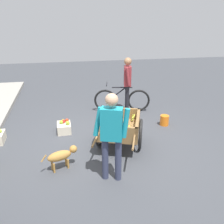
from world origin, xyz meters
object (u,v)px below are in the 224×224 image
at_px(plastic_bucket, 164,120).
at_px(apple_crate, 64,127).
at_px(dog, 62,155).
at_px(cyclist_person, 127,80).
at_px(vendor_person, 112,131).
at_px(bicycle, 122,100).
at_px(fruit_cart, 120,127).

relative_size(plastic_bucket, apple_crate, 0.60).
xyz_separation_m(dog, plastic_bucket, (1.43, -2.64, -0.14)).
bearing_deg(dog, cyclist_person, -36.66).
xyz_separation_m(vendor_person, cyclist_person, (3.16, -1.17, 0.05)).
bearing_deg(apple_crate, bicycle, -57.10).
xyz_separation_m(bicycle, dog, (-2.70, 1.84, -0.08)).
height_order(dog, apple_crate, dog).
bearing_deg(cyclist_person, bicycle, 76.63).
bearing_deg(cyclist_person, plastic_bucket, -152.03).
xyz_separation_m(fruit_cart, cyclist_person, (2.08, -0.76, 0.51)).
height_order(fruit_cart, dog, fruit_cart).
xyz_separation_m(fruit_cart, vendor_person, (-1.07, 0.41, 0.45)).
bearing_deg(bicycle, dog, 145.79).
relative_size(vendor_person, cyclist_person, 0.95).
relative_size(vendor_person, dog, 2.34).
xyz_separation_m(bicycle, plastic_bucket, (-1.27, -0.81, -0.22)).
xyz_separation_m(cyclist_person, dog, (-2.67, 1.99, -0.68)).
bearing_deg(fruit_cart, plastic_bucket, -59.16).
distance_m(bicycle, apple_crate, 2.09).
height_order(dog, plastic_bucket, dog).
xyz_separation_m(bicycle, cyclist_person, (-0.04, -0.15, 0.60)).
bearing_deg(vendor_person, cyclist_person, -20.36).
distance_m(bicycle, plastic_bucket, 1.52).
relative_size(dog, plastic_bucket, 2.45).
bearing_deg(dog, bicycle, -34.21).
height_order(bicycle, apple_crate, bicycle).
xyz_separation_m(bicycle, apple_crate, (-1.13, 1.75, -0.22)).
distance_m(vendor_person, dog, 1.14).
bearing_deg(vendor_person, bicycle, -17.78).
bearing_deg(cyclist_person, vendor_person, 159.64).
height_order(fruit_cart, vendor_person, vendor_person).
relative_size(bicycle, dog, 2.53).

